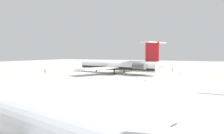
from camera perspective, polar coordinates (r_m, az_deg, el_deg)
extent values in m
plane|color=#B7B5AD|center=(92.84, 3.09, -1.47)|extent=(304.91, 304.91, 0.00)
cylinder|color=white|center=(89.50, 1.20, 0.39)|extent=(35.76, 11.13, 3.81)
cone|color=white|center=(101.61, -6.70, 0.74)|extent=(4.64, 4.40, 3.66)
cone|color=white|center=(79.58, 11.30, 0.18)|extent=(6.11, 4.32, 3.24)
cube|color=black|center=(89.55, 1.20, -0.16)|extent=(35.00, 11.04, 0.84)
cube|color=white|center=(82.63, -3.50, -0.34)|extent=(10.56, 16.95, 0.38)
cube|color=white|center=(97.88, 4.43, 0.26)|extent=(7.57, 16.42, 0.38)
cylinder|color=#515156|center=(79.79, 6.74, 0.19)|extent=(5.12, 3.15, 2.21)
cube|color=white|center=(80.35, 7.00, 0.22)|extent=(3.05, 1.78, 0.46)
cylinder|color=#515156|center=(84.99, 9.00, 0.38)|extent=(5.12, 3.15, 2.21)
cube|color=white|center=(84.43, 8.77, 0.36)|extent=(3.05, 1.78, 0.46)
cube|color=#B2191E|center=(80.62, 9.86, 3.75)|extent=(5.13, 1.44, 6.75)
cube|color=white|center=(77.86, 9.00, 6.06)|extent=(4.65, 6.18, 0.27)
cube|color=white|center=(83.16, 11.17, 5.87)|extent=(4.65, 6.18, 0.27)
cylinder|color=black|center=(96.79, -3.86, -0.41)|extent=(0.42, 0.42, 2.89)
cylinder|color=black|center=(86.50, 0.55, -0.86)|extent=(0.42, 0.42, 2.89)
cylinder|color=black|center=(91.29, 2.98, -0.64)|extent=(0.42, 0.42, 2.89)
cube|color=silver|center=(21.93, 9.33, -11.34)|extent=(8.14, 14.71, 0.44)
cylinder|color=black|center=(101.51, 14.61, -0.90)|extent=(0.11, 0.11, 0.86)
cylinder|color=black|center=(101.64, 14.56, -0.90)|extent=(0.11, 0.11, 0.86)
cylinder|color=gray|center=(101.52, 14.59, -0.47)|extent=(0.29, 0.29, 0.68)
sphere|color=tan|center=(101.49, 14.60, -0.20)|extent=(0.27, 0.27, 0.27)
cylinder|color=gray|center=(101.37, 14.66, -0.45)|extent=(0.08, 0.08, 0.58)
cylinder|color=gray|center=(101.67, 14.53, -0.44)|extent=(0.08, 0.08, 0.58)
cylinder|color=black|center=(117.31, 0.09, -0.22)|extent=(0.10, 0.10, 0.81)
cylinder|color=black|center=(117.28, 0.02, -0.22)|extent=(0.10, 0.10, 0.81)
cylinder|color=orange|center=(117.25, 0.06, 0.13)|extent=(0.27, 0.27, 0.64)
sphere|color=#DBB28E|center=(117.23, 0.06, 0.35)|extent=(0.25, 0.25, 0.25)
cylinder|color=orange|center=(117.29, 0.14, 0.15)|extent=(0.07, 0.07, 0.54)
cylinder|color=orange|center=(117.22, -0.03, 0.15)|extent=(0.07, 0.07, 0.54)
cylinder|color=black|center=(92.74, -16.16, -1.34)|extent=(0.11, 0.11, 0.86)
cylinder|color=black|center=(92.60, -16.12, -1.35)|extent=(0.11, 0.11, 0.86)
cylinder|color=#262628|center=(92.61, -16.15, -0.87)|extent=(0.29, 0.29, 0.68)
sphere|color=tan|center=(92.58, -16.15, -0.58)|extent=(0.27, 0.27, 0.27)
cylinder|color=#262628|center=(92.79, -16.19, -0.84)|extent=(0.08, 0.08, 0.58)
cylinder|color=#262628|center=(92.44, -16.10, -0.85)|extent=(0.08, 0.08, 0.58)
cone|color=#EA590F|center=(91.49, 16.31, -1.50)|extent=(0.40, 0.40, 0.55)
cone|color=#EA590F|center=(65.77, 8.19, -3.31)|extent=(0.40, 0.40, 0.55)
cube|color=gold|center=(96.87, 3.30, -1.26)|extent=(82.29, 24.39, 0.01)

